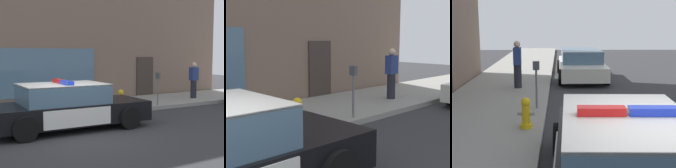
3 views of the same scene
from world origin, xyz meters
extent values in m
cube|color=silver|center=(1.80, 0.53, 0.67)|extent=(1.67, 1.91, 0.05)
cube|color=slate|center=(0.07, 0.57, 1.07)|extent=(2.53, 1.77, 0.60)
cube|color=silver|center=(0.07, 0.57, 1.36)|extent=(2.53, 1.77, 0.04)
cube|color=red|center=(0.08, 0.91, 1.44)|extent=(0.21, 0.65, 0.11)
cube|color=blue|center=(0.06, 0.23, 1.44)|extent=(0.21, 0.65, 0.11)
cylinder|color=black|center=(1.87, 1.49, 0.34)|extent=(0.68, 0.23, 0.68)
cylinder|color=black|center=(1.83, -0.42, 0.34)|extent=(0.68, 0.23, 0.68)
cylinder|color=gold|center=(3.17, 2.26, 0.20)|extent=(0.28, 0.28, 0.10)
cylinder|color=gold|center=(3.17, 2.26, 0.47)|extent=(0.19, 0.19, 0.45)
sphere|color=gold|center=(3.17, 2.26, 0.77)|extent=(0.22, 0.22, 0.22)
cylinder|color=gray|center=(3.17, 2.26, 0.84)|extent=(0.06, 0.06, 0.05)
cylinder|color=gray|center=(3.17, 2.11, 0.50)|extent=(0.09, 0.10, 0.09)
cylinder|color=gray|center=(3.17, 2.40, 0.50)|extent=(0.09, 0.10, 0.09)
cylinder|color=gray|center=(3.32, 2.26, 0.46)|extent=(0.10, 0.12, 0.12)
cube|color=silver|center=(10.46, 0.54, 0.48)|extent=(4.67, 1.99, 0.56)
cube|color=slate|center=(10.46, 0.54, 1.01)|extent=(2.45, 1.75, 0.56)
cylinder|color=black|center=(11.96, 1.51, 0.32)|extent=(0.64, 0.22, 0.64)
cylinder|color=black|center=(12.01, -0.36, 0.32)|extent=(0.64, 0.22, 0.64)
cylinder|color=black|center=(8.91, 1.44, 0.32)|extent=(0.64, 0.22, 0.64)
cylinder|color=black|center=(8.95, -0.44, 0.32)|extent=(0.64, 0.22, 0.64)
cylinder|color=#23232D|center=(7.72, 3.02, 0.57)|extent=(0.28, 0.28, 0.85)
cube|color=navy|center=(7.72, 3.02, 1.31)|extent=(0.41, 0.27, 0.62)
sphere|color=beige|center=(7.72, 3.02, 1.74)|extent=(0.24, 0.24, 0.24)
cylinder|color=slate|center=(4.88, 2.13, 0.70)|extent=(0.06, 0.06, 1.10)
cube|color=#474C51|center=(4.88, 2.13, 1.37)|extent=(0.12, 0.18, 0.24)
camera|label=1|loc=(-3.66, -8.79, 2.29)|focal=53.69mm
camera|label=2|loc=(-1.20, -3.50, 2.20)|focal=52.11mm
camera|label=3|loc=(-4.18, 1.46, 2.66)|focal=53.02mm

